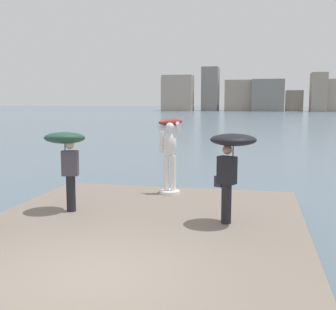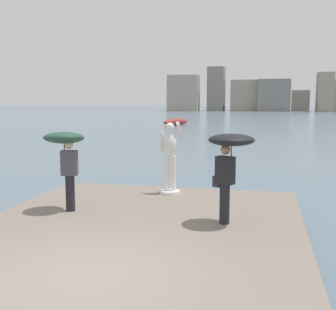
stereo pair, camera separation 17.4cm
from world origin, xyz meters
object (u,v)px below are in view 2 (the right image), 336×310
at_px(statue_white_figure, 170,159).
at_px(onlooker_right, 229,153).
at_px(onlooker_left, 66,148).
at_px(boat_mid, 176,122).

xyz_separation_m(statue_white_figure, onlooker_right, (1.90, -2.70, 0.55)).
bearing_deg(onlooker_left, boat_mid, 98.37).
relative_size(onlooker_left, boat_mid, 0.46).
bearing_deg(onlooker_left, onlooker_right, -3.93).
relative_size(statue_white_figure, boat_mid, 0.49).
distance_m(statue_white_figure, onlooker_right, 3.35).
xyz_separation_m(statue_white_figure, onlooker_left, (-2.03, -2.43, 0.52)).
distance_m(statue_white_figure, onlooker_left, 3.21).
bearing_deg(onlooker_right, onlooker_left, 176.07).
xyz_separation_m(onlooker_left, boat_mid, (-6.36, 43.25, -1.52)).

